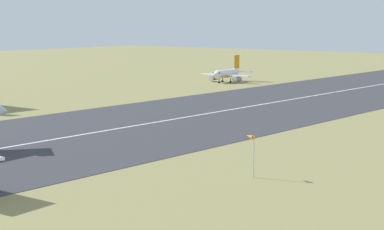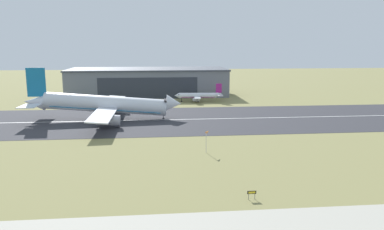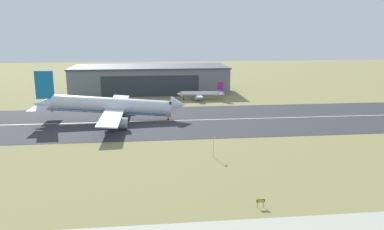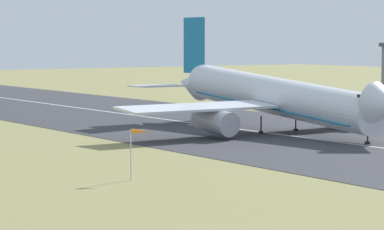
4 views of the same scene
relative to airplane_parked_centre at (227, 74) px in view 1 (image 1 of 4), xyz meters
name	(u,v)px [view 1 (image 1 of 4)]	position (x,y,z in m)	size (l,w,h in m)	color
ground_plane	(314,203)	(-130.27, -104.39, -2.80)	(725.29, 725.29, 0.00)	olive
airplane_parked_centre	(227,74)	(0.00, 0.00, 0.00)	(16.72, 18.87, 8.93)	white
windsock_pole	(250,139)	(-122.36, -90.18, 2.37)	(1.41, 2.02, 5.85)	#B7B7BC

